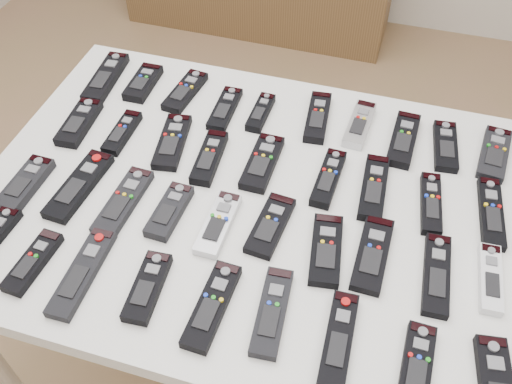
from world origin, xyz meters
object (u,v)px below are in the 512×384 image
(remote_8, at_px, (445,146))
(remote_25, at_px, (326,250))
(remote_7, at_px, (403,140))
(remote_12, at_px, (172,142))
(remote_4, at_px, (261,113))
(remote_23, at_px, (218,224))
(remote_3, at_px, (225,109))
(remote_14, at_px, (262,163))
(table, at_px, (256,215))
(remote_34, at_px, (272,312))
(remote_1, at_px, (143,83))
(remote_19, at_px, (25,184))
(remote_21, at_px, (123,202))
(remote_18, at_px, (491,213))
(remote_28, at_px, (490,279))
(remote_5, at_px, (318,117))
(remote_20, at_px, (79,185))
(remote_24, at_px, (270,225))
(remote_0, at_px, (106,78))
(remote_30, at_px, (33,262))
(remote_6, at_px, (359,125))
(remote_15, at_px, (328,178))
(remote_16, at_px, (374,188))
(remote_22, at_px, (169,211))
(remote_26, at_px, (372,254))
(remote_36, at_px, (417,365))
(remote_11, at_px, (122,133))
(remote_33, at_px, (212,306))
(remote_10, at_px, (79,123))
(remote_27, at_px, (437,275))
(remote_2, at_px, (185,91))
(remote_31, at_px, (82,272))
(remote_13, at_px, (209,158))
(remote_32, at_px, (148,287))
(remote_35, at_px, (339,339))

(remote_8, bearing_deg, remote_25, -124.92)
(remote_7, xyz_separation_m, remote_8, (0.10, 0.01, -0.00))
(remote_12, bearing_deg, remote_25, -35.57)
(remote_4, relative_size, remote_23, 0.81)
(remote_3, xyz_separation_m, remote_14, (0.15, -0.16, 0.00))
(table, distance_m, remote_23, 0.13)
(remote_34, bearing_deg, remote_1, 127.79)
(remote_19, relative_size, remote_21, 0.82)
(remote_18, bearing_deg, remote_28, -94.37)
(remote_5, distance_m, remote_12, 0.37)
(remote_20, bearing_deg, remote_12, 57.08)
(remote_24, relative_size, remote_28, 1.04)
(remote_1, bearing_deg, remote_0, -176.74)
(remote_5, bearing_deg, remote_14, -120.01)
(remote_5, height_order, remote_14, remote_5)
(remote_3, xyz_separation_m, remote_30, (-0.22, -0.56, 0.00))
(remote_4, height_order, remote_8, remote_4)
(remote_6, height_order, remote_18, remote_6)
(remote_15, xyz_separation_m, remote_16, (0.10, 0.00, -0.00))
(remote_22, distance_m, remote_23, 0.11)
(remote_24, distance_m, remote_26, 0.22)
(remote_18, distance_m, remote_36, 0.41)
(remote_21, xyz_separation_m, remote_36, (0.66, -0.20, 0.00))
(remote_36, bearing_deg, remote_11, 153.55)
(remote_5, distance_m, remote_24, 0.37)
(remote_20, relative_size, remote_23, 1.24)
(remote_25, height_order, remote_34, remote_25)
(remote_30, distance_m, remote_34, 0.49)
(remote_23, bearing_deg, remote_19, -177.34)
(remote_18, height_order, remote_19, remote_19)
(remote_5, relative_size, remote_28, 1.12)
(remote_19, distance_m, remote_33, 0.54)
(table, height_order, remote_10, remote_10)
(remote_22, bearing_deg, remote_23, 1.64)
(remote_20, height_order, remote_27, remote_20)
(remote_11, bearing_deg, remote_2, 65.50)
(remote_36, bearing_deg, remote_14, 136.37)
(remote_0, xyz_separation_m, remote_31, (0.24, -0.59, -0.00))
(remote_10, bearing_deg, remote_27, -16.59)
(remote_5, relative_size, remote_34, 0.96)
(remote_13, xyz_separation_m, remote_27, (0.54, -0.18, -0.00))
(remote_20, height_order, remote_21, remote_20)
(remote_23, distance_m, remote_24, 0.11)
(remote_23, bearing_deg, remote_11, 148.13)
(remote_1, xyz_separation_m, remote_27, (0.81, -0.40, -0.00))
(remote_1, distance_m, remote_8, 0.80)
(remote_14, relative_size, remote_22, 1.18)
(remote_5, height_order, remote_21, remote_5)
(remote_14, xyz_separation_m, remote_15, (0.16, -0.01, 0.00))
(remote_32, distance_m, remote_35, 0.37)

